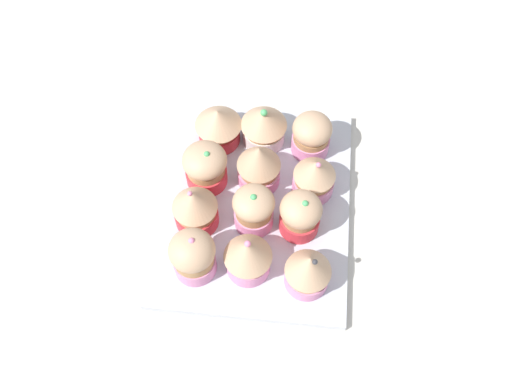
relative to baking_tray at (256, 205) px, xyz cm
name	(u,v)px	position (x,y,z in cm)	size (l,w,h in cm)	color
ground_plane	(256,212)	(0.00, 0.00, -2.10)	(180.00, 180.00, 3.00)	beige
baking_tray	(256,205)	(0.00, 0.00, 0.00)	(32.57, 25.69, 1.20)	silver
cupcake_0	(218,125)	(-10.09, -6.43, 4.12)	(6.71, 6.71, 6.65)	#D1333D
cupcake_1	(205,166)	(-2.93, -7.22, 4.24)	(6.07, 6.07, 7.35)	#D1333D
cupcake_2	(195,207)	(3.56, -7.60, 4.43)	(5.98, 5.98, 7.78)	#D1333D
cupcake_3	(193,255)	(10.31, -6.77, 4.53)	(5.81, 5.81, 7.94)	pink
cupcake_4	(267,125)	(-10.77, 0.45, 4.21)	(6.63, 6.63, 7.25)	white
cupcake_5	(261,165)	(-3.68, 0.32, 4.63)	(5.99, 5.99, 7.93)	pink
cupcake_6	(251,209)	(2.95, -0.29, 4.29)	(5.51, 5.51, 7.43)	pink
cupcake_7	(245,255)	(9.64, -0.36, 4.53)	(6.11, 6.11, 7.80)	pink
cupcake_8	(311,135)	(-9.75, 6.84, 4.08)	(5.58, 5.58, 6.92)	pink
cupcake_9	(314,176)	(-3.01, 7.60, 4.01)	(5.74, 5.74, 7.04)	pink
cupcake_10	(300,214)	(3.05, 6.09, 4.15)	(5.52, 5.52, 7.28)	#D1333D
cupcake_11	(308,270)	(10.67, 7.54, 4.33)	(5.83, 5.83, 7.52)	pink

